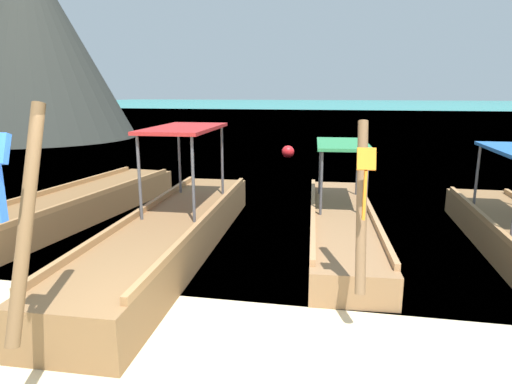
{
  "coord_description": "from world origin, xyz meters",
  "views": [
    {
      "loc": [
        1.35,
        -3.31,
        2.71
      ],
      "look_at": [
        0.0,
        3.86,
        1.01
      ],
      "focal_mm": 30.83,
      "sensor_mm": 36.0,
      "label": 1
    }
  ],
  "objects_px": {
    "longtail_boat_violet_ribbon": "(68,209)",
    "karst_rock": "(28,46)",
    "longtail_boat_orange_ribbon": "(341,222)",
    "mooring_buoy_near": "(288,152)",
    "longtail_boat_blue_ribbon": "(172,232)"
  },
  "relations": [
    {
      "from": "karst_rock",
      "to": "longtail_boat_blue_ribbon",
      "type": "bearing_deg",
      "value": -48.13
    },
    {
      "from": "karst_rock",
      "to": "mooring_buoy_near",
      "type": "xyz_separation_m",
      "value": [
        15.32,
        -5.29,
        -4.85
      ]
    },
    {
      "from": "longtail_boat_violet_ribbon",
      "to": "longtail_boat_orange_ribbon",
      "type": "distance_m",
      "value": 5.6
    },
    {
      "from": "mooring_buoy_near",
      "to": "longtail_boat_violet_ribbon",
      "type": "bearing_deg",
      "value": -109.59
    },
    {
      "from": "longtail_boat_violet_ribbon",
      "to": "longtail_boat_orange_ribbon",
      "type": "xyz_separation_m",
      "value": [
        5.6,
        0.12,
        0.0
      ]
    },
    {
      "from": "longtail_boat_violet_ribbon",
      "to": "longtail_boat_blue_ribbon",
      "type": "bearing_deg",
      "value": -24.24
    },
    {
      "from": "longtail_boat_violet_ribbon",
      "to": "karst_rock",
      "type": "height_order",
      "value": "karst_rock"
    },
    {
      "from": "longtail_boat_violet_ribbon",
      "to": "longtail_boat_orange_ribbon",
      "type": "bearing_deg",
      "value": 1.24
    },
    {
      "from": "longtail_boat_orange_ribbon",
      "to": "mooring_buoy_near",
      "type": "distance_m",
      "value": 9.88
    },
    {
      "from": "longtail_boat_blue_ribbon",
      "to": "longtail_boat_orange_ribbon",
      "type": "xyz_separation_m",
      "value": [
        2.82,
        1.37,
        -0.07
      ]
    },
    {
      "from": "longtail_boat_violet_ribbon",
      "to": "longtail_boat_blue_ribbon",
      "type": "relative_size",
      "value": 0.99
    },
    {
      "from": "longtail_boat_blue_ribbon",
      "to": "longtail_boat_orange_ribbon",
      "type": "bearing_deg",
      "value": 25.88
    },
    {
      "from": "longtail_boat_orange_ribbon",
      "to": "mooring_buoy_near",
      "type": "relative_size",
      "value": 12.45
    },
    {
      "from": "longtail_boat_orange_ribbon",
      "to": "karst_rock",
      "type": "distance_m",
      "value": 23.46
    },
    {
      "from": "longtail_boat_violet_ribbon",
      "to": "karst_rock",
      "type": "bearing_deg",
      "value": 128.19
    }
  ]
}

